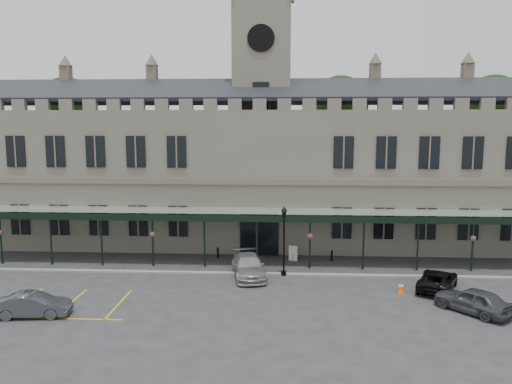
# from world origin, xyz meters

# --- Properties ---
(ground) EXTENTS (140.00, 140.00, 0.00)m
(ground) POSITION_xyz_m (0.00, 0.00, 0.00)
(ground) COLOR #2E2E31
(station_building) EXTENTS (60.00, 10.36, 17.30)m
(station_building) POSITION_xyz_m (0.00, 15.91, 6.47)
(station_building) COLOR #605B50
(station_building) RESTS_ON ground
(clock_tower) EXTENTS (5.60, 5.60, 24.80)m
(clock_tower) POSITION_xyz_m (0.00, 16.00, 13.11)
(clock_tower) COLOR #605B50
(clock_tower) RESTS_ON ground
(canopy) EXTENTS (50.00, 4.10, 4.30)m
(canopy) POSITION_xyz_m (0.00, 7.46, 2.40)
(canopy) COLOR #8C9E93
(canopy) RESTS_ON ground
(kerb) EXTENTS (60.00, 0.40, 0.12)m
(kerb) POSITION_xyz_m (0.00, 5.50, 0.06)
(kerb) COLOR gray
(kerb) RESTS_ON ground
(parking_markings) EXTENTS (16.00, 6.00, 0.01)m
(parking_markings) POSITION_xyz_m (-14.00, -1.50, 0.00)
(parking_markings) COLOR gold
(parking_markings) RESTS_ON ground
(tree_behind_left) EXTENTS (6.00, 6.00, 16.00)m
(tree_behind_left) POSITION_xyz_m (-22.00, 25.00, 12.81)
(tree_behind_left) COLOR #332314
(tree_behind_left) RESTS_ON ground
(tree_behind_mid) EXTENTS (6.00, 6.00, 16.00)m
(tree_behind_mid) POSITION_xyz_m (8.00, 25.00, 12.81)
(tree_behind_mid) COLOR #332314
(tree_behind_mid) RESTS_ON ground
(tree_behind_right) EXTENTS (6.00, 6.00, 16.00)m
(tree_behind_right) POSITION_xyz_m (24.00, 25.00, 12.81)
(tree_behind_right) COLOR #332314
(tree_behind_right) RESTS_ON ground
(lamp_post_mid) EXTENTS (0.48, 0.48, 5.06)m
(lamp_post_mid) POSITION_xyz_m (2.04, 5.38, 3.00)
(lamp_post_mid) COLOR black
(lamp_post_mid) RESTS_ON ground
(traffic_cone) EXTENTS (0.47, 0.47, 0.75)m
(traffic_cone) POSITION_xyz_m (9.65, 1.99, 0.37)
(traffic_cone) COLOR #F36207
(traffic_cone) RESTS_ON ground
(sign_board) EXTENTS (0.70, 0.24, 1.22)m
(sign_board) POSITION_xyz_m (2.78, 9.33, 0.60)
(sign_board) COLOR black
(sign_board) RESTS_ON ground
(bollard_left) EXTENTS (0.15, 0.15, 0.87)m
(bollard_left) POSITION_xyz_m (-3.34, 9.89, 0.43)
(bollard_left) COLOR black
(bollard_left) RESTS_ON ground
(bollard_right) EXTENTS (0.15, 0.15, 0.87)m
(bollard_right) POSITION_xyz_m (5.88, 9.38, 0.44)
(bollard_right) COLOR black
(bollard_right) RESTS_ON ground
(car_left_b) EXTENTS (4.27, 1.93, 1.36)m
(car_left_b) POSITION_xyz_m (-12.21, -3.15, 0.68)
(car_left_b) COLOR #3C3E44
(car_left_b) RESTS_ON ground
(car_taxi) EXTENTS (3.10, 5.60, 1.53)m
(car_taxi) POSITION_xyz_m (-0.48, 4.97, 0.77)
(car_taxi) COLOR #95979C
(car_taxi) RESTS_ON ground
(car_van) EXTENTS (3.90, 5.16, 1.30)m
(car_van) POSITION_xyz_m (12.20, 2.83, 0.65)
(car_van) COLOR black
(car_van) RESTS_ON ground
(car_right_a) EXTENTS (4.20, 4.46, 1.49)m
(car_right_a) POSITION_xyz_m (13.00, -1.18, 0.75)
(car_right_a) COLOR #3C3E44
(car_right_a) RESTS_ON ground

